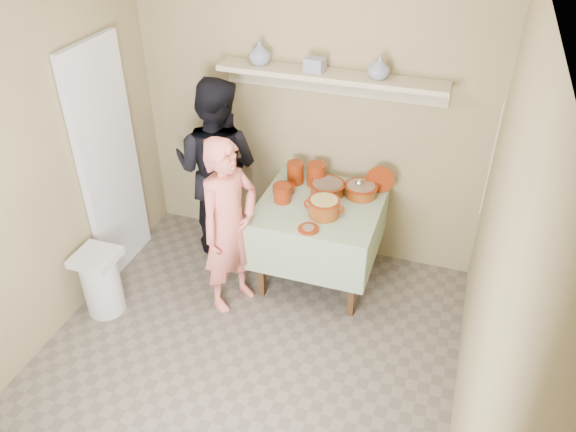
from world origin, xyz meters
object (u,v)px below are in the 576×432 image
at_px(person_cook, 230,227).
at_px(trash_bin, 101,282).
at_px(serving_table, 320,215).
at_px(person_helper, 217,168).
at_px(cazuela_rice, 324,206).

relative_size(person_cook, trash_bin, 2.63).
relative_size(serving_table, trash_bin, 1.74).
distance_m(person_helper, serving_table, 1.01).
xyz_separation_m(person_cook, person_helper, (-0.41, 0.67, 0.08)).
relative_size(serving_table, cazuela_rice, 2.95).
bearing_deg(person_cook, person_helper, 56.04).
height_order(person_cook, person_helper, person_helper).
bearing_deg(person_cook, serving_table, -23.49).
bearing_deg(person_helper, person_cook, 122.03).
bearing_deg(cazuela_rice, person_helper, 162.87).
distance_m(person_cook, serving_table, 0.78).
bearing_deg(serving_table, cazuela_rice, -66.79).
bearing_deg(trash_bin, person_helper, 64.08).
bearing_deg(cazuela_rice, person_cook, -151.78).
height_order(serving_table, cazuela_rice, cazuela_rice).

